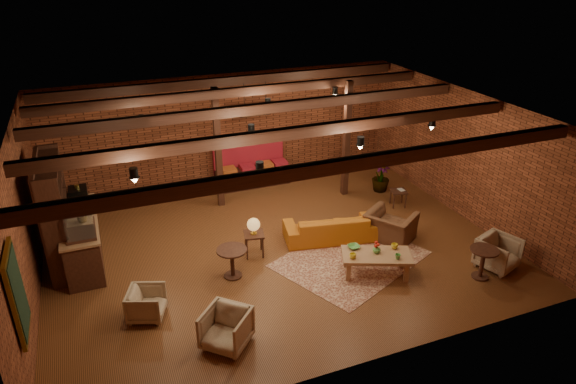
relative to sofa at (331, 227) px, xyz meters
name	(u,v)px	position (x,y,z in m)	size (l,w,h in m)	color
floor	(276,247)	(-1.34, 0.13, -0.32)	(10.00, 10.00, 0.00)	#3C230F
ceiling	(274,113)	(-1.34, 0.13, 2.88)	(10.00, 8.00, 0.02)	black
wall_back	(226,130)	(-1.34, 4.13, 1.28)	(10.00, 0.02, 3.20)	#602D1B
wall_front	(366,284)	(-1.34, -3.87, 1.28)	(10.00, 0.02, 3.20)	#602D1B
wall_left	(23,225)	(-6.34, 0.13, 1.28)	(0.02, 8.00, 3.20)	#602D1B
wall_right	(462,154)	(3.66, 0.13, 1.28)	(0.02, 8.00, 3.20)	#602D1B
ceiling_beams	(274,118)	(-1.34, 0.13, 2.76)	(9.80, 6.40, 0.22)	black
ceiling_pipe	(251,109)	(-1.34, 1.73, 2.53)	(0.12, 0.12, 9.60)	black
post_left	(218,149)	(-1.94, 2.73, 1.28)	(0.16, 0.16, 3.20)	black
post_right	(347,140)	(1.46, 2.13, 1.28)	(0.16, 0.16, 3.20)	black
service_counter	(80,229)	(-5.44, 1.13, 0.48)	(0.80, 2.50, 1.60)	black
plant_counter	(82,207)	(-5.34, 1.33, 0.90)	(0.35, 0.39, 0.30)	#337F33
shelving_hutch	(57,214)	(-5.84, 1.23, 0.88)	(0.52, 2.00, 2.40)	black
chalkboard_menu	(18,293)	(-6.27, -2.17, 1.28)	(0.08, 0.96, 1.46)	black
banquette	(252,169)	(-0.74, 3.68, 0.18)	(2.10, 0.70, 1.00)	#AA1C2E
service_sign	(255,111)	(-0.74, 3.23, 2.03)	(0.86, 0.06, 0.30)	orange
ceiling_spotlights	(274,129)	(-1.34, 0.13, 2.54)	(6.40, 4.40, 0.28)	black
rug	(350,259)	(0.03, -0.98, -0.31)	(3.03, 2.32, 0.01)	maroon
sofa	(331,227)	(0.00, 0.00, 0.00)	(2.17, 0.85, 0.63)	#A95917
coffee_table	(376,256)	(0.23, -1.67, 0.12)	(1.60, 1.21, 0.74)	olive
side_table_lamp	(254,227)	(-1.90, 0.00, 0.38)	(0.52, 0.52, 0.91)	black
round_table_left	(232,258)	(-2.58, -0.65, 0.13)	(0.63, 0.63, 0.66)	black
armchair_a	(146,302)	(-4.43, -1.33, 0.01)	(0.64, 0.60, 0.66)	beige
armchair_b	(226,327)	(-3.26, -2.61, 0.06)	(0.74, 0.69, 0.76)	beige
armchair_right	(391,222)	(1.30, -0.53, 0.15)	(1.06, 0.69, 0.93)	brown
side_table_book	(399,192)	(2.45, 0.92, 0.10)	(0.50, 0.50, 0.46)	black
round_table_right	(483,259)	(2.22, -2.60, 0.14)	(0.58, 0.58, 0.68)	black
armchair_far	(499,252)	(2.81, -2.41, 0.07)	(0.76, 0.71, 0.78)	beige
plant_tall	(383,148)	(2.50, 1.92, 0.99)	(1.47, 1.47, 2.62)	#4C7F4C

